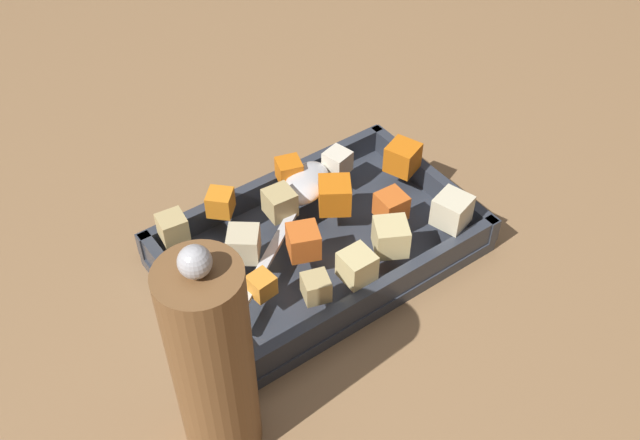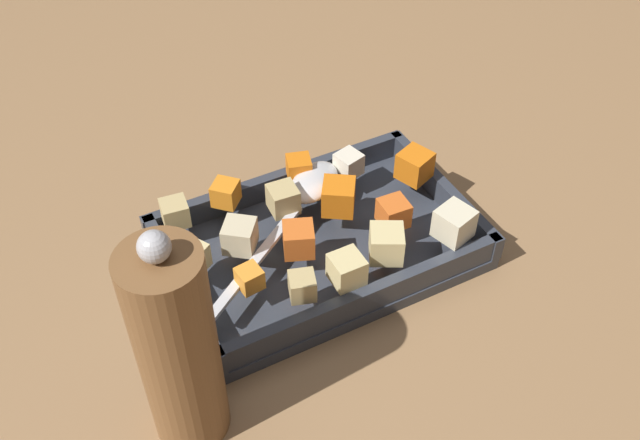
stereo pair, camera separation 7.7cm
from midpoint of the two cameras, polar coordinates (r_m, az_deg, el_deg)
The scene contains 20 objects.
ground_plane at distance 0.80m, azimuth -2.78°, elevation -2.99°, with size 4.00×4.00×0.00m, color #936D47.
baking_dish at distance 0.79m, azimuth -2.76°, elevation -2.22°, with size 0.32×0.21×0.04m.
carrot_chunk_corner_nw at distance 0.77m, azimuth 2.72°, elevation 0.96°, with size 0.03×0.03×0.03m, color orange.
carrot_chunk_rim_edge at distance 0.83m, azimuth 3.79°, elevation 4.72°, with size 0.03×0.03×0.03m, color orange.
carrot_chunk_near_left at distance 0.74m, azimuth -4.26°, elevation -1.81°, with size 0.03×0.03×0.03m, color orange.
carrot_chunk_corner_ne at distance 0.71m, azimuth -7.64°, elevation -5.16°, with size 0.02×0.02×0.02m, color orange.
carrot_chunk_near_right at distance 0.79m, azimuth -10.46°, elevation 1.21°, with size 0.03×0.03×0.03m, color orange.
carrot_chunk_corner_se at distance 0.78m, azimuth -1.66°, elevation 1.80°, with size 0.03×0.03×0.03m, color orange.
carrot_chunk_far_left at distance 0.82m, azimuth -5.07°, elevation 3.70°, with size 0.03×0.03×0.03m, color orange.
potato_chunk_heap_top at distance 0.74m, azimuth -8.87°, elevation -1.98°, with size 0.03×0.03×0.03m, color beige.
potato_chunk_mid_right at distance 0.70m, azimuth -3.45°, elevation -5.37°, with size 0.02×0.02×0.02m, color tan.
potato_chunk_under_handle at distance 0.78m, azimuth -14.10°, elevation -0.67°, with size 0.03×0.03×0.03m, color tan.
potato_chunk_near_spoon at distance 0.77m, azimuth 7.39°, elevation 0.60°, with size 0.03×0.03×0.03m, color beige.
potato_chunk_heap_side at distance 0.74m, azimuth 2.55°, elevation -1.46°, with size 0.03×0.03×0.03m, color #E0CC89.
potato_chunk_center at distance 0.71m, azimuth -0.19°, elevation -3.73°, with size 0.03×0.03×0.03m, color #E0CC89.
potato_chunk_mid_left at distance 0.78m, azimuth -5.94°, elevation 1.20°, with size 0.03×0.03×0.03m, color tan.
potato_chunk_corner_sw at distance 0.73m, azimuth -12.34°, elevation -3.97°, with size 0.03×0.03×0.03m, color #E0CC89.
parsnip_chunk_front_center at distance 0.83m, azimuth -1.29°, elevation 4.40°, with size 0.03×0.03×0.03m, color silver.
serving_spoon at distance 0.80m, azimuth -4.14°, elevation 2.08°, with size 0.22×0.16×0.02m.
pepper_mill at distance 0.60m, azimuth -12.02°, elevation -11.00°, with size 0.07×0.07×0.24m.
Camera 1 is at (0.32, 0.44, 0.59)m, focal length 41.48 mm.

